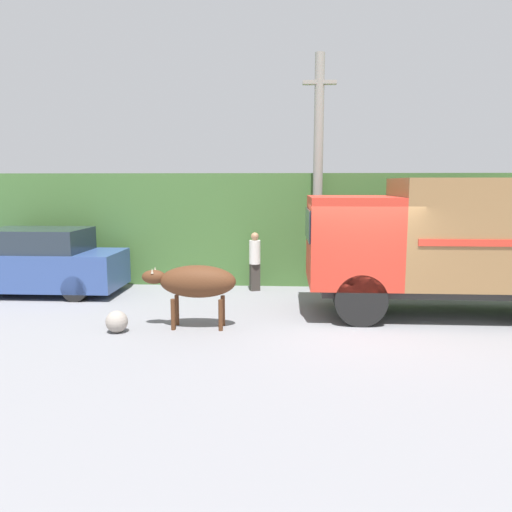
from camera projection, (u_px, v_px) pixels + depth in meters
name	position (u px, v px, depth m)	size (l,w,h in m)	color
ground_plane	(358.00, 325.00, 10.52)	(60.00, 60.00, 0.00)	gray
hillside_embankment	(330.00, 223.00, 17.10)	(32.00, 6.01, 3.24)	#426B33
building_backdrop	(188.00, 234.00, 15.99)	(5.62, 2.70, 2.65)	#B2BCAD
cargo_truck	(458.00, 239.00, 11.04)	(6.43, 2.33, 3.07)	#2D2D2D
brown_cow	(195.00, 282.00, 10.18)	(1.94, 0.67, 1.31)	#512D19
parked_suv	(35.00, 263.00, 13.37)	(4.64, 1.86, 1.76)	#334C8C
pedestrian_on_hill	(255.00, 259.00, 13.75)	(0.41, 0.41, 1.62)	#38332D
utility_pole	(318.00, 171.00, 13.63)	(0.90, 0.26, 6.39)	gray
roadside_rock	(117.00, 322.00, 9.96)	(0.44, 0.44, 0.44)	gray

